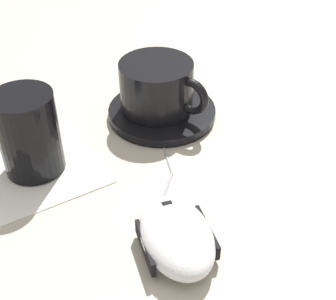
{
  "coord_description": "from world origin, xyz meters",
  "views": [
    {
      "loc": [
        -0.22,
        -0.32,
        0.34
      ],
      "look_at": [
        0.01,
        -0.01,
        0.03
      ],
      "focal_mm": 50.0,
      "sensor_mm": 36.0,
      "label": 1
    }
  ],
  "objects_px": {
    "computer_mouse": "(177,236)",
    "drinking_glass": "(29,133)",
    "saucer": "(162,112)",
    "coffee_cup": "(158,87)"
  },
  "relations": [
    {
      "from": "computer_mouse",
      "to": "drinking_glass",
      "type": "height_order",
      "value": "drinking_glass"
    },
    {
      "from": "saucer",
      "to": "coffee_cup",
      "type": "distance_m",
      "value": 0.04
    },
    {
      "from": "saucer",
      "to": "drinking_glass",
      "type": "height_order",
      "value": "drinking_glass"
    },
    {
      "from": "drinking_glass",
      "to": "saucer",
      "type": "bearing_deg",
      "value": 0.73
    },
    {
      "from": "saucer",
      "to": "drinking_glass",
      "type": "relative_size",
      "value": 1.49
    },
    {
      "from": "drinking_glass",
      "to": "coffee_cup",
      "type": "bearing_deg",
      "value": 1.88
    },
    {
      "from": "coffee_cup",
      "to": "computer_mouse",
      "type": "height_order",
      "value": "coffee_cup"
    },
    {
      "from": "coffee_cup",
      "to": "drinking_glass",
      "type": "xyz_separation_m",
      "value": [
        -0.17,
        -0.01,
        0.01
      ]
    },
    {
      "from": "saucer",
      "to": "drinking_glass",
      "type": "bearing_deg",
      "value": -179.27
    },
    {
      "from": "saucer",
      "to": "drinking_glass",
      "type": "distance_m",
      "value": 0.18
    }
  ]
}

